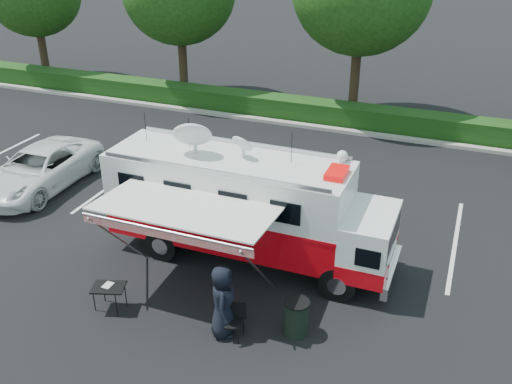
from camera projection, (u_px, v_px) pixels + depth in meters
ground_plane at (250, 257)px, 16.55m from camera, size 120.00×120.00×0.00m
back_border at (386, 12)px, 24.63m from camera, size 60.00×6.14×8.87m
stall_lines at (269, 209)px, 19.21m from camera, size 24.12×5.50×0.01m
command_truck at (247, 207)px, 15.82m from camera, size 8.12×2.24×3.90m
awning at (182, 213)px, 13.76m from camera, size 4.43×2.31×2.68m
white_suv at (42, 187)px, 20.70m from camera, size 2.52×5.26×1.45m
person at (224, 333)px, 13.65m from camera, size 0.88×1.07×1.88m
folding_table at (109, 288)px, 14.18m from camera, size 0.94×0.79×0.69m
folding_chair at (236, 318)px, 13.35m from camera, size 0.51×0.53×0.87m
trash_bin at (296, 317)px, 13.44m from camera, size 0.62×0.62×0.92m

